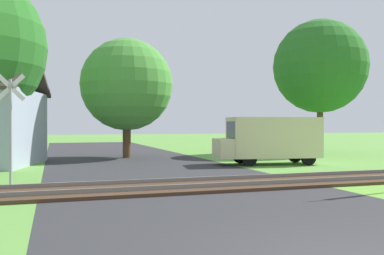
{
  "coord_description": "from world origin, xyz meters",
  "views": [
    {
      "loc": [
        -3.8,
        -4.6,
        1.89
      ],
      "look_at": [
        0.5,
        8.57,
        1.8
      ],
      "focal_mm": 40.0,
      "sensor_mm": 36.0,
      "label": 1
    }
  ],
  "objects_px": {
    "tree_far": "(320,67)",
    "mail_truck": "(270,138)",
    "crossing_sign_far": "(11,120)",
    "tree_center": "(127,85)"
  },
  "relations": [
    {
      "from": "crossing_sign_far",
      "to": "mail_truck",
      "type": "bearing_deg",
      "value": 20.51
    },
    {
      "from": "tree_center",
      "to": "mail_truck",
      "type": "xyz_separation_m",
      "value": [
        5.81,
        -6.2,
        -2.94
      ]
    },
    {
      "from": "tree_far",
      "to": "tree_center",
      "type": "height_order",
      "value": "tree_far"
    },
    {
      "from": "tree_far",
      "to": "mail_truck",
      "type": "relative_size",
      "value": 1.72
    },
    {
      "from": "crossing_sign_far",
      "to": "mail_truck",
      "type": "height_order",
      "value": "crossing_sign_far"
    },
    {
      "from": "tree_far",
      "to": "mail_truck",
      "type": "height_order",
      "value": "tree_far"
    },
    {
      "from": "tree_center",
      "to": "mail_truck",
      "type": "height_order",
      "value": "tree_center"
    },
    {
      "from": "tree_far",
      "to": "tree_center",
      "type": "xyz_separation_m",
      "value": [
        -12.77,
        0.2,
        -1.56
      ]
    },
    {
      "from": "tree_center",
      "to": "tree_far",
      "type": "bearing_deg",
      "value": -0.88
    },
    {
      "from": "crossing_sign_far",
      "to": "tree_center",
      "type": "distance_m",
      "value": 11.3
    }
  ]
}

